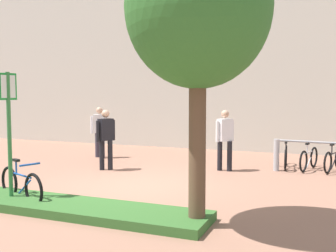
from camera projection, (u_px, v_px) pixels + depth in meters
name	position (u px, v px, depth m)	size (l,w,h in m)	color
ground_plane	(130.00, 186.00, 9.49)	(60.00, 60.00, 0.00)	#936651
building_facade	(215.00, 22.00, 15.89)	(28.00, 1.20, 10.00)	beige
planter_strip	(33.00, 203.00, 7.77)	(7.00, 1.10, 0.16)	#336028
tree_sidewalk	(198.00, 10.00, 6.35)	(2.33, 2.33, 4.81)	brown
parking_sign_post	(9.00, 119.00, 7.84)	(0.13, 0.35, 2.59)	#2D7238
bike_at_sign	(21.00, 185.00, 8.09)	(1.59, 0.68, 0.86)	black
bike_rack_cluster	(321.00, 158.00, 11.43)	(2.65, 1.67, 0.83)	#99999E
bollard_steel	(276.00, 155.00, 11.36)	(0.16, 0.16, 0.90)	#ADADB2
person_suited_dark	(106.00, 136.00, 11.46)	(0.40, 0.55, 1.72)	black
person_shirt_white	(100.00, 129.00, 13.66)	(0.53, 0.42, 1.72)	#383342
person_casual_tan	(225.00, 136.00, 11.33)	(0.44, 0.49, 1.72)	black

